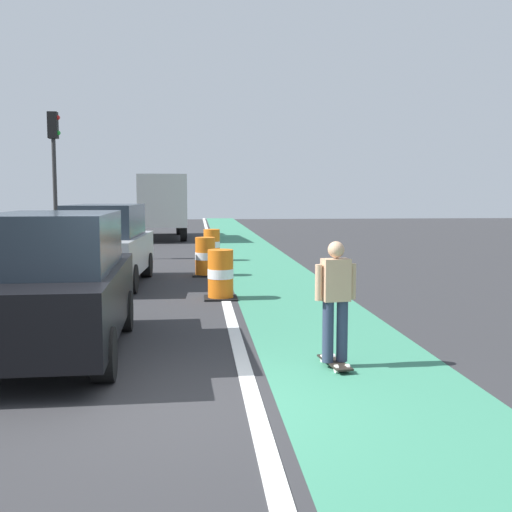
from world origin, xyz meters
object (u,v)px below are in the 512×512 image
at_px(traffic_barrel_back, 212,245).
at_px(pedestrian_waiting, 82,232).
at_px(delivery_truck_down_block, 161,203).
at_px(parked_suv_second, 106,244).
at_px(traffic_barrel_front, 221,275).
at_px(traffic_light_corner, 54,159).
at_px(traffic_barrel_mid, 205,257).
at_px(pedestrian_crossing, 70,234).
at_px(parked_suv_nearest, 56,283).
at_px(skateboarder_on_lane, 335,300).

bearing_deg(traffic_barrel_back, pedestrian_waiting, 153.70).
bearing_deg(delivery_truck_down_block, pedestrian_waiting, -105.77).
bearing_deg(parked_suv_second, traffic_barrel_back, 62.95).
xyz_separation_m(traffic_barrel_front, traffic_light_corner, (-5.39, 8.56, 2.97)).
xyz_separation_m(parked_suv_second, traffic_light_corner, (-2.59, 6.16, 2.47)).
xyz_separation_m(traffic_barrel_mid, traffic_light_corner, (-5.10, 4.65, 2.97)).
bearing_deg(traffic_barrel_mid, traffic_light_corner, 137.65).
distance_m(delivery_truck_down_block, pedestrian_crossing, 9.80).
height_order(delivery_truck_down_block, pedestrian_crossing, delivery_truck_down_block).
xyz_separation_m(traffic_barrel_back, pedestrian_crossing, (-5.14, 1.73, 0.33)).
xyz_separation_m(delivery_truck_down_block, pedestrian_waiting, (-2.46, -8.70, -0.98)).
distance_m(parked_suv_nearest, pedestrian_waiting, 14.93).
height_order(parked_suv_second, traffic_barrel_mid, parked_suv_second).
height_order(traffic_barrel_front, traffic_light_corner, traffic_light_corner).
xyz_separation_m(traffic_barrel_front, traffic_barrel_back, (-0.01, 7.87, 0.00)).
relative_size(traffic_barrel_front, traffic_barrel_mid, 1.00).
bearing_deg(parked_suv_second, pedestrian_crossing, 107.99).
relative_size(delivery_truck_down_block, pedestrian_waiting, 4.81).
distance_m(pedestrian_crossing, pedestrian_waiting, 0.72).
relative_size(delivery_truck_down_block, traffic_light_corner, 1.52).
distance_m(traffic_barrel_front, traffic_light_corner, 10.54).
bearing_deg(skateboarder_on_lane, delivery_truck_down_block, 98.53).
bearing_deg(traffic_barrel_front, pedestrian_waiting, 115.19).
relative_size(pedestrian_crossing, pedestrian_waiting, 1.00).
bearing_deg(traffic_light_corner, parked_suv_second, -67.24).
bearing_deg(traffic_barrel_mid, traffic_barrel_back, 86.02).
relative_size(traffic_barrel_mid, pedestrian_waiting, 0.68).
bearing_deg(parked_suv_second, skateboarder_on_lane, -62.61).
bearing_deg(traffic_barrel_front, traffic_barrel_mid, 94.17).
height_order(traffic_barrel_back, pedestrian_crossing, pedestrian_crossing).
bearing_deg(parked_suv_second, traffic_barrel_front, -40.55).
relative_size(parked_suv_nearest, pedestrian_crossing, 2.89).
xyz_separation_m(parked_suv_second, traffic_barrel_back, (2.80, 5.47, -0.50)).
xyz_separation_m(parked_suv_second, pedestrian_crossing, (-2.34, 7.21, -0.17)).
bearing_deg(pedestrian_crossing, parked_suv_nearest, -79.48).
height_order(traffic_barrel_back, delivery_truck_down_block, delivery_truck_down_block).
relative_size(skateboarder_on_lane, traffic_light_corner, 0.33).
bearing_deg(parked_suv_nearest, pedestrian_waiting, 98.86).
height_order(traffic_light_corner, pedestrian_waiting, traffic_light_corner).
bearing_deg(traffic_barrel_back, parked_suv_nearest, -101.50).
relative_size(parked_suv_second, traffic_barrel_front, 4.29).
distance_m(parked_suv_second, pedestrian_waiting, 8.11).
bearing_deg(traffic_barrel_mid, parked_suv_second, -149.05).
bearing_deg(parked_suv_nearest, traffic_barrel_mid, 75.08).
relative_size(parked_suv_second, traffic_barrel_back, 4.29).
height_order(delivery_truck_down_block, pedestrian_waiting, delivery_truck_down_block).
bearing_deg(traffic_barrel_mid, parked_suv_nearest, -104.92).
relative_size(parked_suv_nearest, traffic_light_corner, 0.91).
relative_size(traffic_barrel_front, delivery_truck_down_block, 0.14).
relative_size(parked_suv_nearest, traffic_barrel_back, 4.27).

